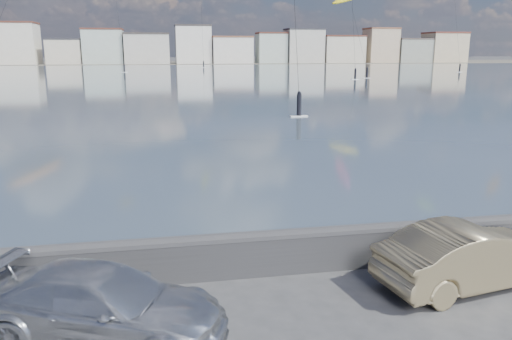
{
  "coord_description": "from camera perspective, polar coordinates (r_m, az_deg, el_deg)",
  "views": [
    {
      "loc": [
        -1.21,
        -7.86,
        5.12
      ],
      "look_at": [
        1.0,
        4.0,
        2.2
      ],
      "focal_mm": 35.0,
      "sensor_mm": 36.0,
      "label": 1
    }
  ],
  "objects": [
    {
      "name": "seawall",
      "position": [
        11.56,
        -3.74,
        -9.55
      ],
      "size": [
        400.0,
        0.36,
        1.08
      ],
      "color": "#28282B",
      "rests_on": "ground"
    },
    {
      "name": "far_buildings",
      "position": [
        193.88,
        -10.12,
        13.66
      ],
      "size": [
        240.79,
        13.26,
        14.6
      ],
      "color": "beige",
      "rests_on": "ground"
    },
    {
      "name": "car_champagne",
      "position": [
        12.09,
        23.31,
        -8.98
      ],
      "size": [
        4.48,
        2.24,
        1.41
      ],
      "primitive_type": "imported",
      "rotation": [
        0.0,
        0.0,
        1.75
      ],
      "color": "tan",
      "rests_on": "ground"
    },
    {
      "name": "kitesurfer_15",
      "position": [
        102.52,
        10.7,
        18.57
      ],
      "size": [
        7.69,
        9.44,
        16.47
      ],
      "color": "yellow",
      "rests_on": "ground"
    },
    {
      "name": "far_shore_strip",
      "position": [
        207.93,
        -10.47,
        11.96
      ],
      "size": [
        500.0,
        60.0,
        0.0
      ],
      "primitive_type": "cube",
      "color": "#4C473D",
      "rests_on": "ground"
    },
    {
      "name": "bay_water",
      "position": [
        99.5,
        -10.03,
        10.44
      ],
      "size": [
        500.0,
        177.0,
        0.0
      ],
      "primitive_type": "cube",
      "color": "#38515E",
      "rests_on": "ground"
    },
    {
      "name": "car_silver",
      "position": [
        9.68,
        -17.08,
        -14.48
      ],
      "size": [
        4.91,
        3.44,
        1.32
      ],
      "primitive_type": "imported",
      "rotation": [
        0.0,
        0.0,
        1.18
      ],
      "color": "silver",
      "rests_on": "ground"
    }
  ]
}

